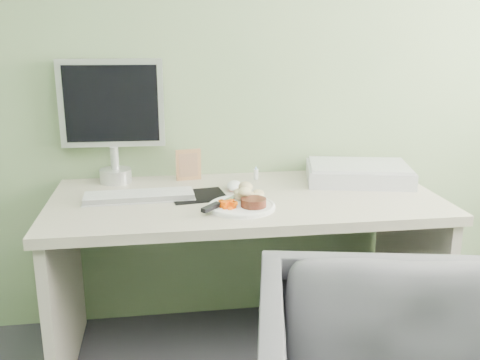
{
  "coord_description": "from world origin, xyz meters",
  "views": [
    {
      "loc": [
        -0.33,
        -0.47,
        1.39
      ],
      "look_at": [
        -0.04,
        1.5,
        0.83
      ],
      "focal_mm": 40.0,
      "sensor_mm": 36.0,
      "label": 1
    }
  ],
  "objects": [
    {
      "name": "wall_back",
      "position": [
        0.0,
        2.0,
        1.35
      ],
      "size": [
        3.5,
        0.0,
        3.5
      ],
      "primitive_type": "plane",
      "rotation": [
        1.57,
        0.0,
        0.0
      ],
      "color": "gray",
      "rests_on": "floor"
    },
    {
      "name": "desk",
      "position": [
        0.0,
        1.62,
        0.55
      ],
      "size": [
        1.6,
        0.75,
        0.73
      ],
      "color": "beige",
      "rests_on": "floor"
    },
    {
      "name": "plate",
      "position": [
        -0.04,
        1.47,
        0.74
      ],
      "size": [
        0.26,
        0.26,
        0.01
      ],
      "primitive_type": "cylinder",
      "color": "white",
      "rests_on": "desk"
    },
    {
      "name": "steak",
      "position": [
        0.0,
        1.44,
        0.76
      ],
      "size": [
        0.13,
        0.13,
        0.03
      ],
      "primitive_type": "cylinder",
      "rotation": [
        0.0,
        0.0,
        -0.41
      ],
      "color": "black",
      "rests_on": "plate"
    },
    {
      "name": "potato_pile",
      "position": [
        -0.0,
        1.52,
        0.77
      ],
      "size": [
        0.14,
        0.12,
        0.06
      ],
      "primitive_type": "ellipsoid",
      "rotation": [
        0.0,
        0.0,
        -0.41
      ],
      "color": "tan",
      "rests_on": "plate"
    },
    {
      "name": "carrot_heap",
      "position": [
        -0.09,
        1.44,
        0.76
      ],
      "size": [
        0.07,
        0.06,
        0.04
      ],
      "primitive_type": "cube",
      "rotation": [
        0.0,
        0.0,
        0.24
      ],
      "color": "#FF5805",
      "rests_on": "plate"
    },
    {
      "name": "steak_knife",
      "position": [
        -0.14,
        1.45,
        0.76
      ],
      "size": [
        0.18,
        0.21,
        0.02
      ],
      "rotation": [
        0.0,
        0.0,
        0.86
      ],
      "color": "silver",
      "rests_on": "plate"
    },
    {
      "name": "mousepad",
      "position": [
        -0.19,
        1.65,
        0.73
      ],
      "size": [
        0.25,
        0.23,
        0.0
      ],
      "primitive_type": "cube",
      "rotation": [
        0.0,
        0.0,
        0.14
      ],
      "color": "black",
      "rests_on": "desk"
    },
    {
      "name": "keyboard",
      "position": [
        -0.43,
        1.64,
        0.75
      ],
      "size": [
        0.44,
        0.15,
        0.02
      ],
      "primitive_type": "cube",
      "rotation": [
        0.0,
        0.0,
        0.04
      ],
      "color": "white",
      "rests_on": "desk"
    },
    {
      "name": "computer_mouse",
      "position": [
        -0.04,
        1.72,
        0.75
      ],
      "size": [
        0.08,
        0.12,
        0.04
      ],
      "primitive_type": "ellipsoid",
      "rotation": [
        0.0,
        0.0,
        -0.2
      ],
      "color": "white",
      "rests_on": "desk"
    },
    {
      "name": "photo_frame",
      "position": [
        -0.22,
        1.91,
        0.8
      ],
      "size": [
        0.12,
        0.03,
        0.14
      ],
      "primitive_type": "cube",
      "rotation": [
        0.0,
        0.0,
        0.15
      ],
      "color": "#AA7C4F",
      "rests_on": "desk"
    },
    {
      "name": "eyedrop_bottle",
      "position": [
        0.09,
        1.88,
        0.76
      ],
      "size": [
        0.02,
        0.02,
        0.06
      ],
      "color": "white",
      "rests_on": "desk"
    },
    {
      "name": "scanner",
      "position": [
        0.54,
        1.77,
        0.77
      ],
      "size": [
        0.51,
        0.4,
        0.07
      ],
      "primitive_type": "cube",
      "rotation": [
        0.0,
        0.0,
        -0.22
      ],
      "color": "silver",
      "rests_on": "desk"
    },
    {
      "name": "monitor",
      "position": [
        -0.55,
        1.94,
        1.04
      ],
      "size": [
        0.46,
        0.14,
        0.55
      ],
      "rotation": [
        0.0,
        0.0,
        -0.04
      ],
      "color": "silver",
      "rests_on": "desk"
    }
  ]
}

